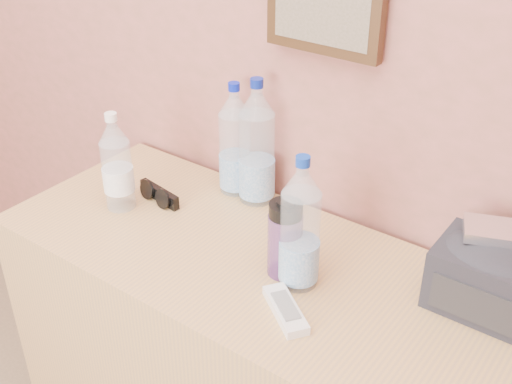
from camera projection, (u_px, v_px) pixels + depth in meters
dresser at (254, 379)px, 1.77m from camera, size 1.34×0.56×0.84m
pet_large_b at (235, 145)px, 1.76m from camera, size 0.09×0.09×0.32m
pet_large_c at (257, 148)px, 1.71m from camera, size 0.10×0.10×0.35m
pet_large_d at (300, 230)px, 1.40m from camera, size 0.09×0.09×0.32m
pet_small at (117, 167)px, 1.70m from camera, size 0.08×0.08×0.28m
nalgene_bottle at (285, 238)px, 1.46m from camera, size 0.08×0.08×0.20m
sunglasses at (159, 194)px, 1.77m from camera, size 0.16×0.08×0.04m
ac_remote at (285, 310)px, 1.38m from camera, size 0.16×0.13×0.02m
toiletry_bag at (491, 277)px, 1.36m from camera, size 0.24×0.17×0.16m
foil_packet at (490, 231)px, 1.35m from camera, size 0.13×0.12×0.02m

